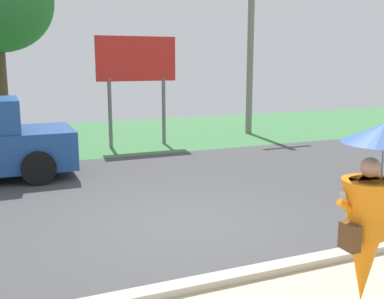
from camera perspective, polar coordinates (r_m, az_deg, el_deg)
ground_plane at (r=10.47m, az=-6.27°, el=-4.48°), size 40.00×22.00×0.20m
monk_pedestrian at (r=5.50m, az=21.28°, el=-7.31°), size 1.04×0.93×2.13m
utility_pole at (r=17.51m, az=7.30°, el=12.35°), size 1.80×0.24×6.01m
roadside_billboard at (r=14.86m, az=-6.94°, el=10.21°), size 2.60×0.12×3.50m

